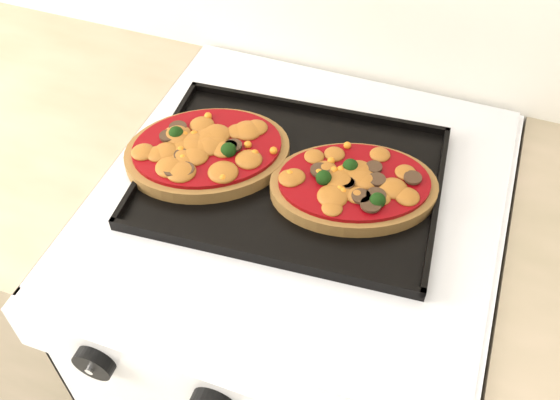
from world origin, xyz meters
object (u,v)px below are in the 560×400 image
at_px(baking_tray, 291,176).
at_px(pizza_right, 354,184).
at_px(pizza_left, 207,150).
at_px(stove, 295,341).

distance_m(baking_tray, pizza_right, 0.10).
bearing_deg(pizza_right, pizza_left, -178.19).
bearing_deg(stove, pizza_right, 8.05).
xyz_separation_m(pizza_left, pizza_right, (0.23, 0.01, -0.00)).
bearing_deg(pizza_left, stove, -1.35).
distance_m(stove, pizza_right, 0.49).
relative_size(stove, pizza_left, 3.62).
relative_size(baking_tray, pizza_left, 1.74).
height_order(stove, baking_tray, baking_tray).
height_order(pizza_left, pizza_right, pizza_left).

